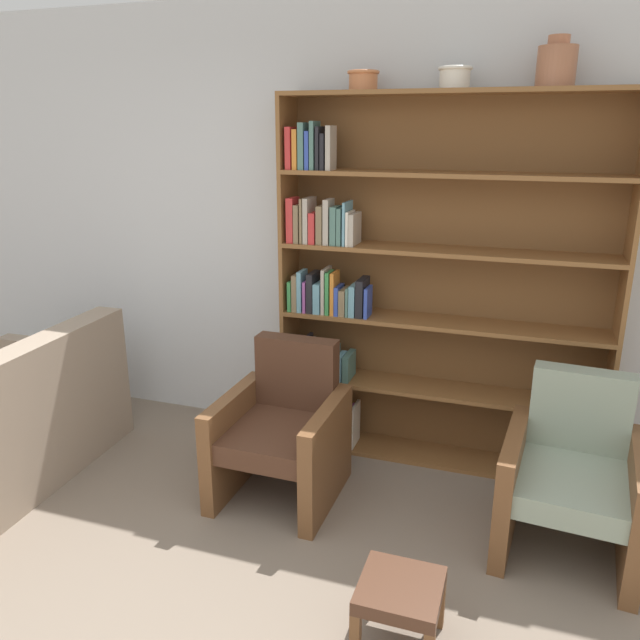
{
  "coord_description": "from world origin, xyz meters",
  "views": [
    {
      "loc": [
        0.93,
        -1.27,
        2.01
      ],
      "look_at": [
        -0.16,
        1.95,
        0.95
      ],
      "focal_mm": 35.0,
      "sensor_mm": 36.0,
      "label": 1
    }
  ],
  "objects_px": {
    "bowl_sage": "(363,79)",
    "armchair_leather": "(283,431)",
    "vase_tall": "(557,65)",
    "armchair_cushioned": "(572,478)",
    "bowl_slate": "(455,76)",
    "footstool": "(400,596)",
    "bookshelf": "(411,293)"
  },
  "relations": [
    {
      "from": "bowl_sage",
      "to": "armchair_leather",
      "type": "distance_m",
      "value": 2.01
    },
    {
      "from": "vase_tall",
      "to": "armchair_cushioned",
      "type": "xyz_separation_m",
      "value": [
        0.26,
        -0.65,
        -1.93
      ]
    },
    {
      "from": "bowl_slate",
      "to": "footstool",
      "type": "bearing_deg",
      "value": -86.18
    },
    {
      "from": "bowl_sage",
      "to": "bowl_slate",
      "type": "xyz_separation_m",
      "value": [
        0.5,
        0.0,
        0.0
      ]
    },
    {
      "from": "footstool",
      "to": "bowl_slate",
      "type": "bearing_deg",
      "value": 93.82
    },
    {
      "from": "bowl_slate",
      "to": "vase_tall",
      "type": "xyz_separation_m",
      "value": [
        0.5,
        -0.0,
        0.04
      ]
    },
    {
      "from": "vase_tall",
      "to": "footstool",
      "type": "relative_size",
      "value": 0.75
    },
    {
      "from": "footstool",
      "to": "armchair_leather",
      "type": "bearing_deg",
      "value": 133.83
    },
    {
      "from": "armchair_leather",
      "to": "footstool",
      "type": "height_order",
      "value": "armchair_leather"
    },
    {
      "from": "vase_tall",
      "to": "armchair_cushioned",
      "type": "distance_m",
      "value": 2.05
    },
    {
      "from": "armchair_leather",
      "to": "bowl_sage",
      "type": "bearing_deg",
      "value": -110.73
    },
    {
      "from": "bookshelf",
      "to": "armchair_leather",
      "type": "distance_m",
      "value": 1.11
    },
    {
      "from": "bookshelf",
      "to": "footstool",
      "type": "bearing_deg",
      "value": -79.63
    },
    {
      "from": "bowl_slate",
      "to": "vase_tall",
      "type": "relative_size",
      "value": 0.74
    },
    {
      "from": "bowl_slate",
      "to": "armchair_cushioned",
      "type": "relative_size",
      "value": 0.21
    },
    {
      "from": "bowl_slate",
      "to": "armchair_leather",
      "type": "relative_size",
      "value": 0.21
    },
    {
      "from": "armchair_cushioned",
      "to": "footstool",
      "type": "relative_size",
      "value": 2.62
    },
    {
      "from": "bookshelf",
      "to": "armchair_cushioned",
      "type": "distance_m",
      "value": 1.34
    },
    {
      "from": "bowl_sage",
      "to": "footstool",
      "type": "relative_size",
      "value": 0.55
    },
    {
      "from": "vase_tall",
      "to": "armchair_cushioned",
      "type": "relative_size",
      "value": 0.29
    },
    {
      "from": "bookshelf",
      "to": "vase_tall",
      "type": "relative_size",
      "value": 8.99
    },
    {
      "from": "bowl_sage",
      "to": "vase_tall",
      "type": "bearing_deg",
      "value": 0.0
    },
    {
      "from": "armchair_leather",
      "to": "footstool",
      "type": "distance_m",
      "value": 1.25
    },
    {
      "from": "vase_tall",
      "to": "footstool",
      "type": "height_order",
      "value": "vase_tall"
    },
    {
      "from": "bowl_slate",
      "to": "armchair_cushioned",
      "type": "bearing_deg",
      "value": -40.21
    },
    {
      "from": "bookshelf",
      "to": "armchair_cushioned",
      "type": "bearing_deg",
      "value": -35.09
    },
    {
      "from": "bowl_slate",
      "to": "armchair_leather",
      "type": "xyz_separation_m",
      "value": [
        -0.75,
        -0.65,
        -1.89
      ]
    },
    {
      "from": "armchair_leather",
      "to": "footstool",
      "type": "xyz_separation_m",
      "value": [
        0.86,
        -0.89,
        -0.14
      ]
    },
    {
      "from": "armchair_cushioned",
      "to": "footstool",
      "type": "distance_m",
      "value": 1.12
    },
    {
      "from": "footstool",
      "to": "vase_tall",
      "type": "bearing_deg",
      "value": 75.52
    },
    {
      "from": "bookshelf",
      "to": "vase_tall",
      "type": "height_order",
      "value": "vase_tall"
    },
    {
      "from": "bookshelf",
      "to": "armchair_cushioned",
      "type": "relative_size",
      "value": 2.58
    }
  ]
}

